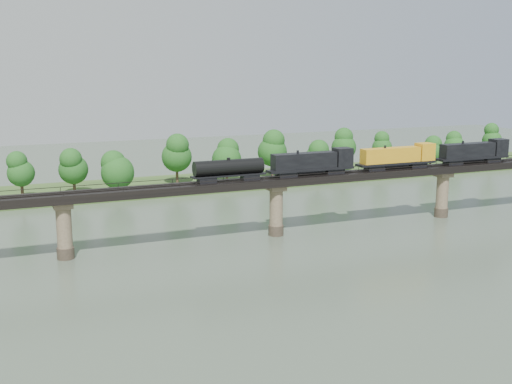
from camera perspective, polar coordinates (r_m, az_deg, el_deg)
name	(u,v)px	position (r m, az deg, el deg)	size (l,w,h in m)	color
ground	(356,282)	(101.24, 8.91, -7.91)	(400.00, 400.00, 0.00)	#3D4C3B
far_bank	(193,184)	(176.63, -5.63, 0.73)	(300.00, 24.00, 1.60)	#2F4B1E
bridge	(276,208)	(125.22, 1.80, -1.44)	(236.00, 30.00, 11.50)	#473A2D
bridge_superstructure	(276,176)	(123.97, 1.82, 1.42)	(220.00, 4.90, 0.75)	black
far_treeline	(167,159)	(168.85, -7.90, 2.95)	(289.06, 17.54, 13.60)	#382619
freight_train	(370,159)	(133.64, 10.06, 2.90)	(73.80, 2.88, 5.08)	black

